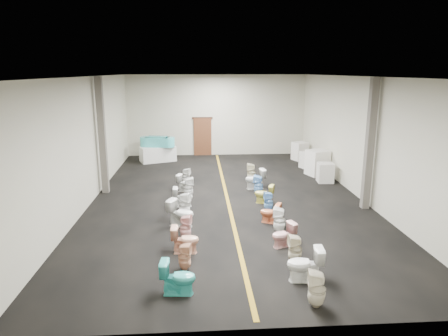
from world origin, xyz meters
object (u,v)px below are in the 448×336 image
at_px(toilet_left_7, 188,188).
at_px(toilet_right_5, 270,213).
at_px(display_table, 158,154).
at_px(toilet_left_5, 184,205).
at_px(toilet_right_9, 255,179).
at_px(toilet_right_10, 251,173).
at_px(toilet_left_2, 185,240).
at_px(toilet_right_7, 264,194).
at_px(toilet_left_9, 186,176).
at_px(toilet_left_3, 185,227).
at_px(toilet_left_8, 185,183).
at_px(toilet_right_2, 295,249).
at_px(toilet_left_6, 183,197).
at_px(appliance_crate_d, 300,151).
at_px(toilet_left_0, 178,277).
at_px(toilet_right_8, 258,185).
at_px(toilet_right_3, 283,235).
at_px(bathtub, 157,141).
at_px(toilet_right_0, 317,289).
at_px(appliance_crate_c, 309,160).
at_px(toilet_right_4, 279,220).
at_px(toilet_right_6, 269,202).
at_px(toilet_left_4, 181,213).
at_px(toilet_left_1, 185,257).
at_px(toilet_right_1, 305,264).
at_px(appliance_crate_b, 317,163).
at_px(appliance_crate_a, 325,173).

xyz_separation_m(toilet_left_7, toilet_right_5, (2.63, -2.76, -0.06)).
distance_m(display_table, toilet_left_5, 8.56).
distance_m(toilet_right_9, toilet_right_10, 1.02).
height_order(toilet_left_2, toilet_right_7, toilet_left_2).
distance_m(toilet_left_5, toilet_left_9, 3.80).
bearing_deg(toilet_left_3, toilet_left_8, 15.78).
bearing_deg(toilet_right_2, toilet_left_9, -159.01).
relative_size(toilet_left_2, toilet_left_6, 1.04).
bearing_deg(toilet_left_6, appliance_crate_d, -39.81).
xyz_separation_m(toilet_left_7, toilet_right_10, (2.67, 2.04, 0.01)).
xyz_separation_m(appliance_crate_d, toilet_left_0, (-5.94, -12.94, -0.10)).
bearing_deg(toilet_right_8, toilet_right_3, 22.41).
distance_m(bathtub, toilet_right_0, 14.55).
height_order(display_table, appliance_crate_c, appliance_crate_c).
bearing_deg(toilet_left_9, toilet_right_5, -129.53).
bearing_deg(toilet_right_3, toilet_right_0, -18.61).
bearing_deg(toilet_left_8, toilet_left_7, -151.32).
xyz_separation_m(toilet_left_2, toilet_right_4, (2.75, 1.16, 0.03)).
bearing_deg(toilet_right_6, toilet_left_4, -72.14).
xyz_separation_m(toilet_left_2, toilet_right_9, (2.68, 5.75, 0.04)).
bearing_deg(toilet_right_4, toilet_right_8, -161.58).
xyz_separation_m(toilet_left_8, toilet_right_6, (2.90, -2.50, -0.00)).
bearing_deg(display_table, toilet_right_9, -50.49).
bearing_deg(toilet_left_1, toilet_left_8, 13.81).
xyz_separation_m(toilet_left_7, toilet_right_8, (2.70, 0.20, -0.01)).
bearing_deg(toilet_right_3, toilet_right_1, -16.99).
relative_size(appliance_crate_b, toilet_right_7, 1.65).
height_order(toilet_left_0, toilet_right_8, toilet_right_8).
relative_size(appliance_crate_b, toilet_left_8, 1.67).
relative_size(appliance_crate_d, toilet_right_7, 1.37).
height_order(appliance_crate_c, toilet_right_9, same).
xyz_separation_m(toilet_left_1, toilet_right_6, (2.74, 4.00, 0.00)).
height_order(toilet_left_2, toilet_left_3, toilet_left_2).
bearing_deg(appliance_crate_b, toilet_right_5, -119.18).
bearing_deg(toilet_left_4, bathtub, 33.61).
xyz_separation_m(toilet_right_5, toilet_right_7, (0.12, 1.93, 0.02)).
distance_m(toilet_left_1, toilet_left_8, 6.50).
bearing_deg(toilet_left_1, toilet_left_3, 13.38).
relative_size(bathtub, appliance_crate_d, 1.89).
xyz_separation_m(toilet_left_6, toilet_right_0, (2.91, -6.43, 0.04)).
height_order(appliance_crate_b, toilet_left_7, appliance_crate_b).
xyz_separation_m(toilet_left_1, toilet_right_7, (2.73, 4.86, 0.01)).
bearing_deg(toilet_right_7, appliance_crate_a, 151.67).
height_order(bathtub, toilet_right_9, bathtub).
distance_m(toilet_left_9, toilet_right_1, 8.70).
bearing_deg(toilet_left_8, toilet_right_6, -111.45).
xyz_separation_m(toilet_left_2, toilet_left_8, (-0.14, 5.54, -0.02)).
xyz_separation_m(appliance_crate_c, toilet_left_0, (-5.94, -11.10, -0.03)).
relative_size(toilet_right_5, toilet_right_9, 0.81).
relative_size(appliance_crate_c, toilet_right_7, 1.16).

